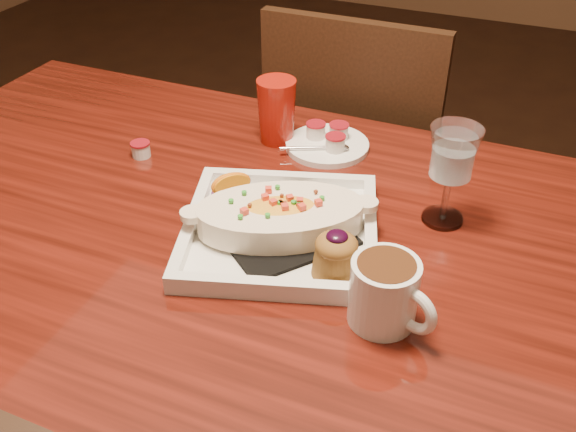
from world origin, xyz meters
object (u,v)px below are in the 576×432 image
at_px(plate, 283,224).
at_px(table, 247,281).
at_px(saucer, 327,142).
at_px(red_tumbler, 277,111).
at_px(coffee_mug, 386,291).
at_px(goblet, 453,158).
at_px(chair_far, 359,172).

bearing_deg(plate, table, 173.37).
bearing_deg(table, saucer, 85.64).
relative_size(plate, red_tumbler, 2.97).
bearing_deg(saucer, plate, -82.83).
distance_m(coffee_mug, red_tumbler, 0.51).
relative_size(table, red_tumbler, 12.10).
height_order(plate, red_tumbler, red_tumbler).
bearing_deg(goblet, chair_far, 120.26).
relative_size(table, saucer, 9.49).
bearing_deg(goblet, plate, -145.50).
xyz_separation_m(chair_far, red_tumbler, (-0.08, -0.33, 0.30)).
bearing_deg(plate, red_tumbler, 97.93).
xyz_separation_m(coffee_mug, red_tumbler, (-0.33, 0.39, 0.01)).
relative_size(table, plate, 4.08).
distance_m(plate, saucer, 0.30).
bearing_deg(saucer, chair_far, 94.11).
height_order(table, goblet, goblet).
bearing_deg(table, coffee_mug, -21.12).
distance_m(table, goblet, 0.38).
bearing_deg(coffee_mug, red_tumbler, 152.03).
relative_size(chair_far, goblet, 5.64).
xyz_separation_m(table, red_tumbler, (-0.08, 0.30, 0.16)).
bearing_deg(goblet, coffee_mug, -95.51).
bearing_deg(goblet, red_tumbler, 158.63).
height_order(plate, saucer, plate).
bearing_deg(red_tumbler, goblet, -21.37).
distance_m(chair_far, goblet, 0.65).
bearing_deg(saucer, table, -94.36).
relative_size(coffee_mug, goblet, 0.74).
bearing_deg(chair_far, coffee_mug, 108.99).
bearing_deg(coffee_mug, chair_far, 131.30).
xyz_separation_m(chair_far, goblet, (0.27, -0.47, 0.36)).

